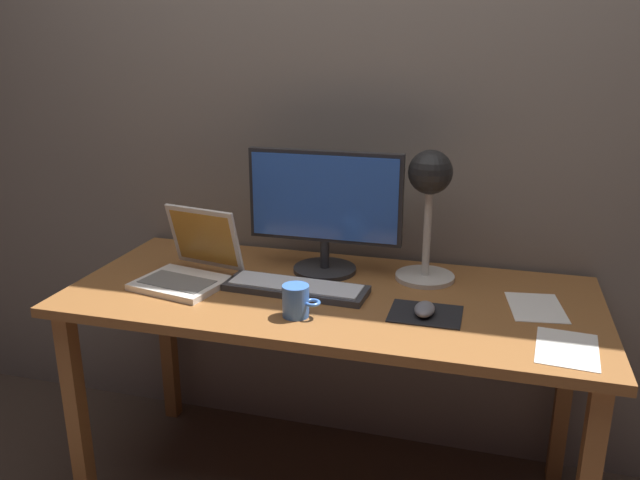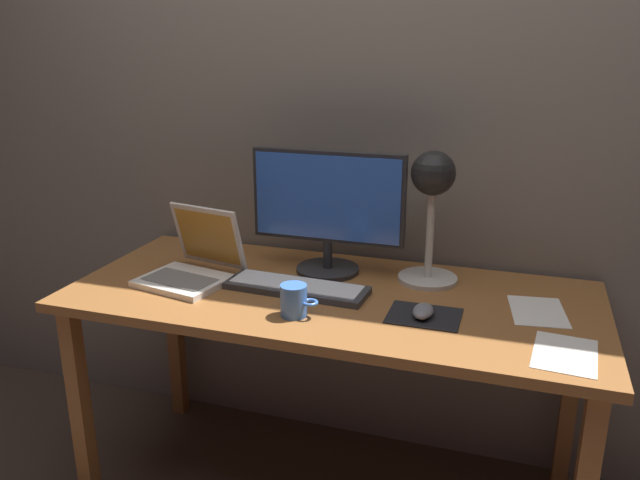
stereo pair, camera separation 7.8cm
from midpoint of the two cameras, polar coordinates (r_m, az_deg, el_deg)
back_wall at (r=2.18m, az=5.32°, el=12.96°), size 4.80×0.06×2.60m
desk at (r=1.97m, az=2.13°, el=-6.85°), size 1.60×0.70×0.74m
monitor at (r=2.03m, az=1.81°, el=3.06°), size 0.50×0.21×0.40m
keyboard_main at (r=1.94m, az=-0.96°, el=-4.28°), size 0.45×0.16×0.03m
laptop at (r=2.06m, az=-10.12°, el=-1.73°), size 0.31×0.32×0.23m
desk_lamp at (r=1.97m, az=11.20°, el=4.09°), size 0.19×0.19×0.42m
mousepad at (r=1.80m, az=10.61°, el=-6.74°), size 0.20×0.16×0.00m
mouse at (r=1.79m, az=10.52°, el=-6.33°), size 0.06×0.10×0.03m
coffee_mug at (r=1.76m, az=-1.05°, el=-5.48°), size 0.11×0.08×0.09m
paper_sheet_near_mouse at (r=1.70m, az=22.47°, el=-9.46°), size 0.17×0.22×0.00m
paper_sheet_by_keyboard at (r=1.92m, az=20.15°, el=-6.06°), size 0.18×0.23×0.00m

